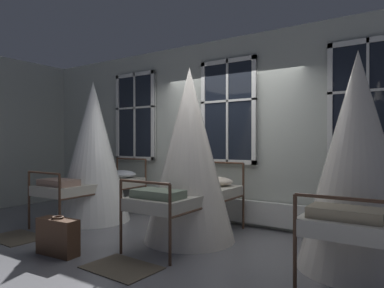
{
  "coord_description": "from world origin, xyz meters",
  "views": [
    {
      "loc": [
        2.71,
        -4.12,
        1.38
      ],
      "look_at": [
        0.01,
        -0.1,
        1.34
      ],
      "focal_mm": 32.21,
      "sensor_mm": 36.0,
      "label": 1
    }
  ],
  "objects_px": {
    "cot_second": "(190,157)",
    "suitcase_dark": "(58,237)",
    "cot_third": "(358,164)",
    "cot_first": "(93,153)"
  },
  "relations": [
    {
      "from": "cot_second",
      "to": "suitcase_dark",
      "type": "relative_size",
      "value": 4.19
    },
    {
      "from": "cot_second",
      "to": "suitcase_dark",
      "type": "distance_m",
      "value": 1.96
    },
    {
      "from": "cot_first",
      "to": "suitcase_dark",
      "type": "bearing_deg",
      "value": -144.7
    },
    {
      "from": "cot_third",
      "to": "suitcase_dark",
      "type": "bearing_deg",
      "value": 115.73
    },
    {
      "from": "cot_first",
      "to": "suitcase_dark",
      "type": "height_order",
      "value": "cot_first"
    },
    {
      "from": "cot_third",
      "to": "suitcase_dark",
      "type": "distance_m",
      "value": 3.56
    },
    {
      "from": "cot_second",
      "to": "suitcase_dark",
      "type": "bearing_deg",
      "value": 145.28
    },
    {
      "from": "suitcase_dark",
      "to": "cot_second",
      "type": "bearing_deg",
      "value": 51.37
    },
    {
      "from": "cot_third",
      "to": "suitcase_dark",
      "type": "height_order",
      "value": "cot_third"
    },
    {
      "from": "cot_second",
      "to": "cot_third",
      "type": "distance_m",
      "value": 2.13
    }
  ]
}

